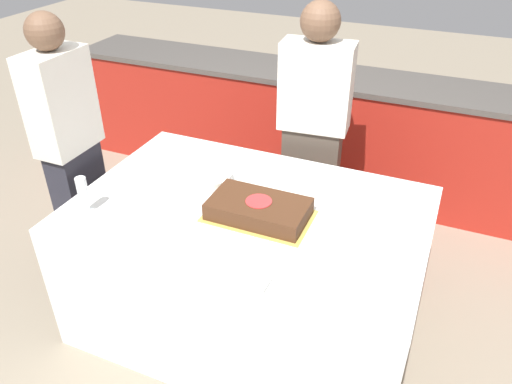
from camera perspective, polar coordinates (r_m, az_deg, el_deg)
The scene contains 11 objects.
ground_plane at distance 2.98m, azimuth -0.68°, elevation -14.09°, with size 14.00×14.00×0.00m, color gray.
back_counter at distance 4.01m, azimuth 8.89°, elevation 6.85°, with size 4.40×0.58×0.92m.
dining_table at distance 2.72m, azimuth -0.73°, elevation -8.49°, with size 1.74×1.15×0.77m.
cake at distance 2.39m, azimuth 0.32°, elevation -1.96°, with size 0.51×0.31×0.09m.
plate_stack at distance 2.68m, azimuth -5.21°, elevation 1.57°, with size 0.23×0.23×0.05m.
wine_glass at distance 2.52m, azimuth -19.24°, elevation 0.26°, with size 0.07×0.07×0.19m.
side_plate_near_cake at distance 2.62m, azimuth 4.46°, elevation 0.24°, with size 0.22×0.22×0.00m.
side_plate_right_edge at distance 2.38m, azimuth 10.67°, elevation -4.03°, with size 0.22×0.22×0.00m.
utensil_pile at distance 2.05m, azimuth -0.51°, elevation -10.04°, with size 0.15×0.11×0.02m.
person_cutting_cake at distance 3.08m, azimuth 6.52°, elevation 6.74°, with size 0.43×0.24×1.62m.
person_seated_left at distance 3.00m, azimuth -20.28°, elevation 4.06°, with size 0.20×0.36×1.62m.
Camera 1 is at (0.84, -1.87, 2.16)m, focal length 35.00 mm.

